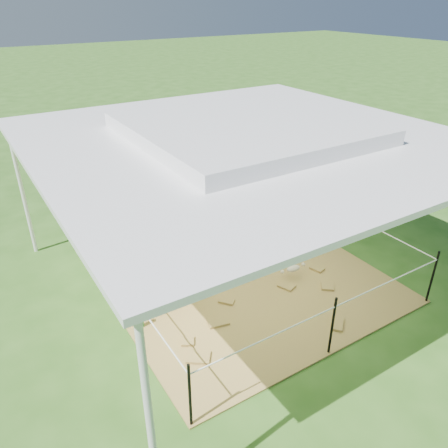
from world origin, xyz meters
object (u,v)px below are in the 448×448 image
picnic_table_near (151,134)px  woman (163,245)px  pony (233,245)px  distant_person (168,134)px  green_bottle (141,319)px  picnic_table_far (217,120)px  foal (293,267)px  trash_barrel (223,137)px  straw_bale (161,289)px

picnic_table_near → woman: bearing=-110.6°
pony → distant_person: bearing=-16.0°
green_bottle → picnic_table_far: bearing=52.9°
foal → distant_person: 7.71m
foal → distant_person: (1.19, 7.61, 0.41)m
green_bottle → trash_barrel: bearing=49.8°
straw_bale → picnic_table_near: picnic_table_near is taller
foal → trash_barrel: (2.82, 6.94, 0.21)m
foal → woman: bearing=166.7°
trash_barrel → picnic_table_near: bearing=134.8°
pony → picnic_table_far: pony is taller
picnic_table_near → picnic_table_far: picnic_table_near is taller
foal → green_bottle: bearing=179.2°
green_bottle → distant_person: 8.42m
trash_barrel → straw_bale: bearing=-129.2°
trash_barrel → picnic_table_near: size_ratio=0.49×
pony → picnic_table_near: pony is taller
straw_bale → foal: bearing=-16.5°
pony → picnic_table_near: bearing=-12.8°
woman → picnic_table_far: (6.21, 8.61, -0.71)m
woman → distant_person: 7.72m
straw_bale → picnic_table_near: (3.34, 8.04, 0.14)m
green_bottle → picnic_table_far: 11.36m
pony → picnic_table_far: bearing=-29.7°
green_bottle → picnic_table_near: (3.89, 8.49, 0.23)m
woman → distant_person: bearing=149.0°
foal → picnic_table_far: size_ratio=0.48×
straw_bale → distant_person: (3.49, 6.93, 0.41)m
picnic_table_near → distant_person: distant_person is taller
trash_barrel → picnic_table_far: bearing=63.0°
green_bottle → picnic_table_far: size_ratio=0.16×
woman → picnic_table_near: bearing=153.1°
woman → trash_barrel: bearing=136.4°
green_bottle → trash_barrel: trash_barrel is taller
woman → pony: bearing=95.3°
straw_bale → foal: 2.40m
straw_bale → picnic_table_far: (6.31, 8.61, 0.10)m
foal → distant_person: distant_person is taller
green_bottle → foal: bearing=-4.6°
straw_bale → picnic_table_far: size_ratio=0.58×
picnic_table_far → distant_person: distant_person is taller
woman → trash_barrel: size_ratio=1.27×
woman → trash_barrel: (5.01, 6.26, -0.60)m
pony → trash_barrel: (3.48, 5.98, 0.01)m
green_bottle → picnic_table_near: 9.34m
foal → distant_person: size_ratio=0.62×
straw_bale → trash_barrel: (5.11, 6.26, 0.22)m
straw_bale → green_bottle: bearing=-140.7°
pony → foal: 1.18m
green_bottle → distant_person: bearing=61.3°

